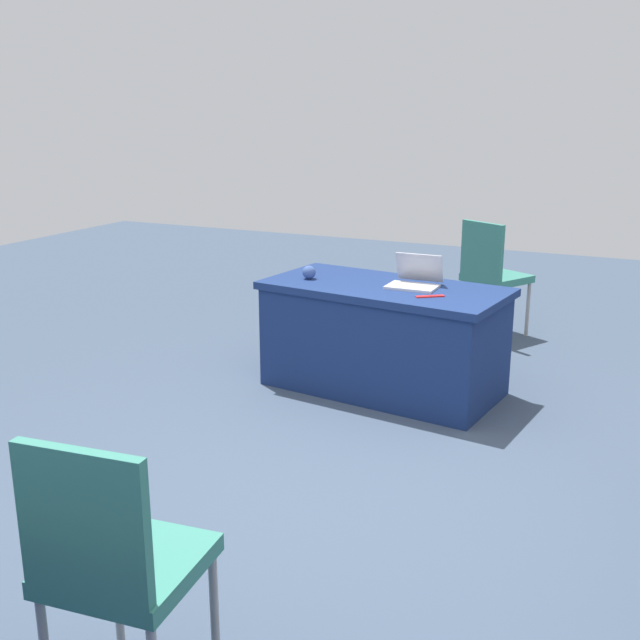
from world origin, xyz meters
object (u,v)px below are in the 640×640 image
(chair_aisle, at_px, (114,557))
(scissors_red, at_px, (430,296))
(table_foreground, at_px, (383,338))
(chair_near_front, at_px, (491,270))
(yarn_ball, at_px, (309,272))
(laptop_silver, at_px, (414,281))

(chair_aisle, distance_m, scissors_red, 2.90)
(table_foreground, bearing_deg, chair_aisle, 95.38)
(scissors_red, bearing_deg, chair_near_front, -125.46)
(table_foreground, height_order, yarn_ball, yarn_ball)
(yarn_ball, distance_m, scissors_red, 0.92)
(chair_near_front, bearing_deg, laptop_silver, -67.91)
(laptop_silver, height_order, scissors_red, laptop_silver)
(laptop_silver, relative_size, scissors_red, 1.78)
(chair_aisle, relative_size, laptop_silver, 3.01)
(chair_aisle, relative_size, scissors_red, 5.37)
(table_foreground, distance_m, chair_near_front, 1.60)
(chair_aisle, distance_m, yarn_ball, 3.15)
(yarn_ball, bearing_deg, scissors_red, 170.74)
(chair_near_front, xyz_separation_m, chair_aisle, (0.07, 4.63, -0.00))
(table_foreground, relative_size, laptop_silver, 5.20)
(scissors_red, bearing_deg, table_foreground, -62.95)
(chair_aisle, height_order, yarn_ball, chair_aisle)
(laptop_silver, bearing_deg, chair_near_front, -96.63)
(yarn_ball, relative_size, scissors_red, 0.51)
(chair_near_front, height_order, scissors_red, chair_near_front)
(table_foreground, bearing_deg, laptop_silver, -167.26)
(table_foreground, height_order, chair_aisle, chair_aisle)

